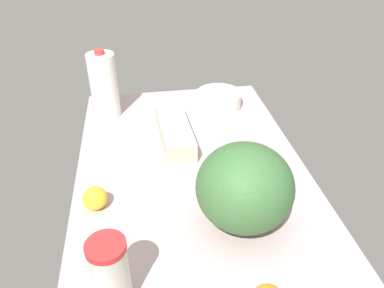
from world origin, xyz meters
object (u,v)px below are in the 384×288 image
Objects in this scene: milk_jug at (104,85)px; mixing_bowl at (219,100)px; egg_carton at (175,131)px; tumbler_cup at (111,273)px; watermelon at (245,187)px; lemon_by_jug at (95,198)px.

milk_jug reaches higher than mixing_bowl.
milk_jug reaches higher than egg_carton.
tumbler_cup is 96.96cm from mixing_bowl.
egg_carton is 1.22× the size of watermelon.
tumbler_cup is 67.26cm from egg_carton.
egg_carton is (63.70, -20.89, -5.56)cm from tumbler_cup.
egg_carton is 35.96cm from milk_jug.
egg_carton is 46.70cm from watermelon.
mixing_bowl is (86.95, -42.50, -5.90)cm from tumbler_cup.
egg_carton is at bearing 17.57° from watermelon.
watermelon is at bearing -105.61° from lemon_by_jug.
tumbler_cup is 40.14cm from watermelon.
milk_jug is 3.96× the size of lemon_by_jug.
watermelon is 43.11cm from lemon_by_jug.
mixing_bowl is (-0.42, -46.99, -9.77)cm from milk_jug.
watermelon is at bearing -149.82° from milk_jug.
mixing_bowl is at bearing -6.58° from watermelon.
tumbler_cup reaches higher than mixing_bowl.
tumbler_cup is 32.33cm from lemon_by_jug.
tumbler_cup is at bearing -169.21° from lemon_by_jug.
watermelon is 68.06cm from mixing_bowl.
tumbler_cup is 0.96× the size of mixing_bowl.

